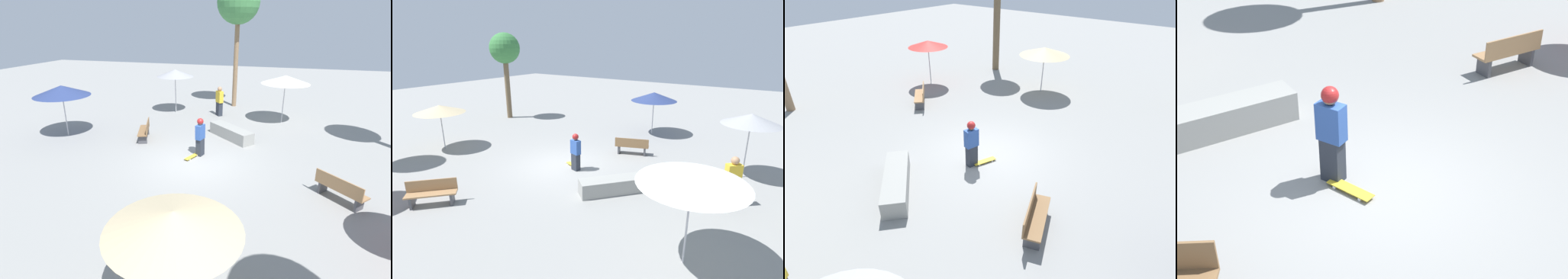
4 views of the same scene
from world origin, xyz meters
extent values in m
plane|color=gray|center=(0.00, 0.00, 0.00)|extent=(60.00, 60.00, 0.00)
cube|color=#282D38|center=(0.02, 0.81, 0.37)|extent=(0.31, 0.38, 0.73)
cube|color=#2D519E|center=(0.02, 0.81, 1.03)|extent=(0.34, 0.48, 0.60)
sphere|color=#8C6647|center=(0.02, 0.81, 1.45)|extent=(0.24, 0.24, 0.24)
sphere|color=maroon|center=(0.02, 0.81, 1.48)|extent=(0.27, 0.27, 0.27)
cube|color=gold|center=(-0.23, 0.44, 0.06)|extent=(0.47, 0.82, 0.02)
cylinder|color=silver|center=(-0.24, 0.18, 0.03)|extent=(0.05, 0.06, 0.05)
cylinder|color=silver|center=(-0.40, 0.24, 0.03)|extent=(0.05, 0.06, 0.05)
cylinder|color=silver|center=(-0.06, 0.64, 0.03)|extent=(0.05, 0.06, 0.05)
cylinder|color=silver|center=(-0.22, 0.71, 0.03)|extent=(0.05, 0.06, 0.05)
cube|color=gray|center=(0.91, 3.17, 0.28)|extent=(2.34, 2.15, 0.56)
cube|color=#47474C|center=(4.66, -0.98, 0.20)|extent=(0.33, 0.35, 0.40)
cube|color=#47474C|center=(5.58, -1.83, 0.20)|extent=(0.33, 0.35, 0.40)
cube|color=#9E754C|center=(5.12, -1.40, 0.42)|extent=(1.47, 1.41, 0.05)
cube|color=#9E754C|center=(4.99, -1.55, 0.65)|extent=(1.20, 1.12, 0.40)
cube|color=#47474C|center=(-2.86, 1.34, 0.20)|extent=(0.40, 0.21, 0.40)
cube|color=#47474C|center=(-3.28, 2.51, 0.20)|extent=(0.40, 0.21, 0.40)
cube|color=olive|center=(-3.07, 1.92, 0.42)|extent=(0.96, 1.65, 0.05)
cube|color=olive|center=(-2.88, 1.99, 0.65)|extent=(0.58, 1.52, 0.40)
cylinder|color=#B7B7BC|center=(6.84, -3.69, 1.09)|extent=(0.05, 0.05, 2.19)
cone|color=red|center=(6.84, -3.69, 2.14)|extent=(2.07, 2.07, 0.33)
cylinder|color=#B7B7BC|center=(1.53, -6.48, 1.06)|extent=(0.05, 0.05, 2.11)
cone|color=#C6B289|center=(1.53, -6.48, 2.05)|extent=(2.44, 2.44, 0.39)
cylinder|color=brown|center=(5.57, -7.97, 2.54)|extent=(0.39, 0.39, 5.09)
camera|label=1|loc=(3.09, -10.52, 5.17)|focal=28.00mm
camera|label=2|loc=(9.71, 7.99, 5.23)|focal=28.00mm
camera|label=3|loc=(-5.45, 7.08, 5.92)|focal=28.00mm
camera|label=4|loc=(-6.52, -1.80, 5.02)|focal=50.00mm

